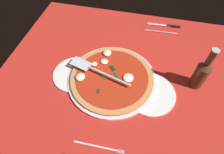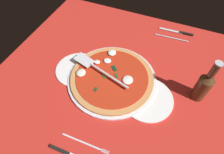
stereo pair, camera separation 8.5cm
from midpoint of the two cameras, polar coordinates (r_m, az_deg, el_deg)
ground_plane at (r=85.92cm, az=3.26°, el=-2.98°), size 114.24×114.24×0.80cm
checker_pattern at (r=85.55cm, az=3.27°, el=-2.82°), size 114.24×114.24×0.10cm
pizza_pan at (r=86.68cm, az=2.81°, el=-0.85°), size 41.40×41.40×1.35cm
dinner_plate_left at (r=91.26cm, az=-7.96°, el=2.16°), size 21.25×21.25×1.00cm
dinner_plate_right at (r=83.37cm, az=13.74°, el=-6.78°), size 22.61×22.61×1.00cm
pizza at (r=85.70cm, az=2.77°, el=-0.16°), size 38.62×38.62×2.75cm
pizza_server at (r=85.57cm, az=-1.52°, el=2.38°), size 30.85×11.81×1.00cm
place_setting_near at (r=73.46cm, az=-7.14°, el=-21.61°), size 21.21×12.90×1.40cm
place_setting_far at (r=115.50cm, az=21.03°, el=11.80°), size 20.75×14.78×1.40cm
beer_bottle at (r=85.74cm, az=29.02°, el=-2.51°), size 5.98×5.98×22.47cm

